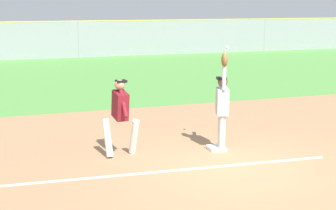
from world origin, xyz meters
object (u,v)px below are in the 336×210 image
at_px(parked_car_red, 6,43).
at_px(parked_car_tan, 188,40).
at_px(fielder, 222,103).
at_px(first_base, 216,148).
at_px(runner, 120,112).
at_px(baseball, 227,47).
at_px(parked_car_black, 94,42).

bearing_deg(parked_car_red, parked_car_tan, -9.87).
xyz_separation_m(fielder, parked_car_tan, (7.94, 23.13, -0.45)).
height_order(first_base, parked_car_red, parked_car_red).
distance_m(fielder, runner, 2.32).
bearing_deg(first_base, parked_car_red, 100.30).
distance_m(baseball, parked_car_tan, 24.34).
distance_m(fielder, parked_car_red, 24.50).
bearing_deg(parked_car_black, parked_car_red, 179.85).
relative_size(baseball, parked_car_tan, 0.02).
height_order(runner, parked_car_red, runner).
height_order(runner, parked_car_black, runner).
xyz_separation_m(baseball, parked_car_red, (-4.61, 23.96, -1.68)).
bearing_deg(parked_car_tan, parked_car_black, 169.71).
height_order(fielder, parked_car_tan, fielder).
bearing_deg(fielder, parked_car_black, -75.08).
xyz_separation_m(first_base, parked_car_tan, (8.03, 23.06, 0.63)).
height_order(parked_car_black, parked_car_tan, same).
relative_size(fielder, parked_car_tan, 0.50).
bearing_deg(first_base, parked_car_tan, 70.79).
bearing_deg(fielder, parked_car_red, -61.64).
height_order(first_base, parked_car_tan, parked_car_tan).
xyz_separation_m(fielder, runner, (-2.29, 0.33, -0.12)).
height_order(first_base, parked_car_black, parked_car_black).
height_order(parked_car_red, parked_car_black, same).
relative_size(first_base, parked_car_tan, 0.08).
xyz_separation_m(runner, parked_car_black, (3.51, 23.32, -0.32)).
bearing_deg(parked_car_red, runner, -90.24).
bearing_deg(runner, parked_car_tan, 60.20).
bearing_deg(parked_car_tan, runner, -120.10).
distance_m(parked_car_red, parked_car_black, 5.70).
height_order(baseball, parked_car_tan, baseball).
bearing_deg(baseball, runner, 175.51).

